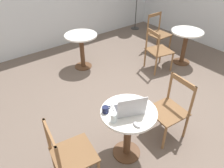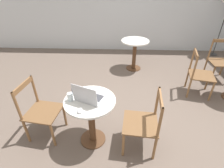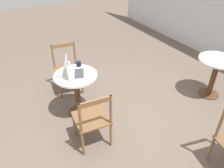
# 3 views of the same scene
# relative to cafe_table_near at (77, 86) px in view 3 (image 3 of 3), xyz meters

# --- Properties ---
(ground_plane) EXTENTS (16.00, 16.00, 0.00)m
(ground_plane) POSITION_rel_cafe_table_near_xyz_m (0.68, 0.42, -0.54)
(ground_plane) COLOR #66564C
(cafe_table_near) EXTENTS (0.67, 0.67, 0.75)m
(cafe_table_near) POSITION_rel_cafe_table_near_xyz_m (0.00, 0.00, 0.00)
(cafe_table_near) COLOR #51331E
(cafe_table_near) RESTS_ON ground_plane
(cafe_table_far) EXTENTS (0.67, 0.67, 0.75)m
(cafe_table_far) POSITION_rel_cafe_table_near_xyz_m (0.75, 2.32, 0.00)
(cafe_table_far) COLOR #51331E
(cafe_table_far) RESTS_ON ground_plane
(chair_near_left) EXTENTS (0.52, 0.52, 0.89)m
(chair_near_left) POSITION_rel_cafe_table_near_xyz_m (-0.75, 0.11, -0.10)
(chair_near_left) COLOR brown
(chair_near_left) RESTS_ON ground_plane
(chair_near_right) EXTENTS (0.50, 0.50, 0.89)m
(chair_near_right) POSITION_rel_cafe_table_near_xyz_m (0.71, -0.07, -0.10)
(chair_near_right) COLOR brown
(chair_near_right) RESTS_ON ground_plane
(laptop) EXTENTS (0.42, 0.39, 0.27)m
(laptop) POSITION_rel_cafe_table_near_xyz_m (-0.00, -0.00, 0.26)
(laptop) COLOR #B7B7BC
(laptop) RESTS_ON cafe_table_near
(mouse) EXTENTS (0.06, 0.10, 0.03)m
(mouse) POSITION_rel_cafe_table_near_xyz_m (-0.08, -0.22, 0.22)
(mouse) COLOR #B7B7BC
(mouse) RESTS_ON cafe_table_near
(mug) EXTENTS (0.11, 0.08, 0.08)m
(mug) POSITION_rel_cafe_table_near_xyz_m (-0.22, 0.15, 0.24)
(mug) COLOR #141938
(mug) RESTS_ON cafe_table_near
(drinking_glass) EXTENTS (0.07, 0.07, 0.11)m
(drinking_glass) POSITION_rel_cafe_table_near_xyz_m (-0.24, -0.02, 0.26)
(drinking_glass) COLOR silver
(drinking_glass) RESTS_ON cafe_table_near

